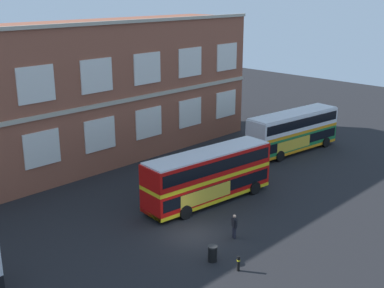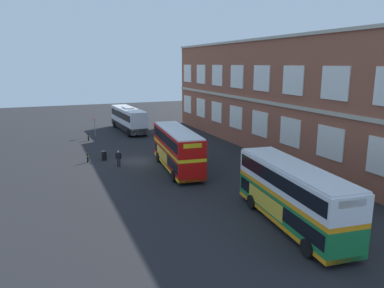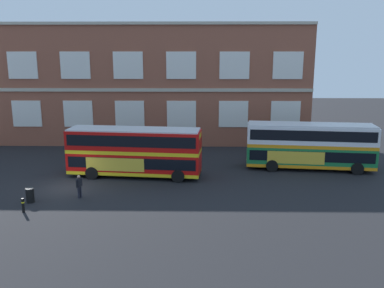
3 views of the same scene
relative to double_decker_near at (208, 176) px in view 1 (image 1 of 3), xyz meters
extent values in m
plane|color=black|center=(-4.70, -0.98, -2.15)|extent=(120.00, 120.00, 0.00)
cube|color=brown|center=(-4.96, 15.02, 4.33)|extent=(44.97, 8.00, 12.96)
cube|color=#B2A893|center=(-4.96, 10.94, 4.07)|extent=(44.97, 0.16, 0.36)
cube|color=#B2A893|center=(-4.96, 10.97, 10.96)|extent=(44.97, 0.28, 0.30)
cube|color=silver|center=(-7.77, 10.96, 1.48)|extent=(3.15, 0.12, 2.85)
cube|color=silver|center=(-2.15, 10.96, 1.48)|extent=(3.15, 0.12, 2.85)
cube|color=silver|center=(3.48, 10.96, 1.48)|extent=(3.15, 0.12, 2.85)
cube|color=silver|center=(9.10, 10.96, 1.48)|extent=(3.15, 0.12, 2.85)
cube|color=silver|center=(14.72, 10.96, 1.48)|extent=(3.15, 0.12, 2.85)
cube|color=silver|center=(-7.77, 10.96, 6.66)|extent=(3.15, 0.12, 2.85)
cube|color=silver|center=(-2.15, 10.96, 6.66)|extent=(3.15, 0.12, 2.85)
cube|color=silver|center=(3.48, 10.96, 6.66)|extent=(3.15, 0.12, 2.85)
cube|color=silver|center=(9.10, 10.96, 6.66)|extent=(3.15, 0.12, 2.85)
cube|color=silver|center=(14.72, 10.96, 6.66)|extent=(3.15, 0.12, 2.85)
cube|color=red|center=(0.00, 0.00, -0.92)|extent=(11.21, 3.68, 1.75)
cube|color=black|center=(0.00, 0.00, -0.71)|extent=(10.77, 3.67, 0.90)
cube|color=yellow|center=(0.00, 0.00, 0.10)|extent=(11.21, 3.68, 0.30)
cube|color=red|center=(0.00, 0.00, 1.03)|extent=(11.21, 3.68, 1.55)
cube|color=black|center=(0.00, 0.00, 1.10)|extent=(10.77, 3.67, 0.90)
cube|color=yellow|center=(0.00, 0.00, -1.66)|extent=(11.21, 3.70, 0.28)
cube|color=silver|center=(0.00, 0.00, 1.86)|extent=(10.98, 3.55, 0.12)
cube|color=gold|center=(-1.45, -1.14, -0.84)|extent=(4.82, 0.53, 1.10)
cube|color=yellow|center=(5.44, -0.57, 1.45)|extent=(0.23, 1.65, 0.40)
cylinder|color=black|center=(3.69, -1.67, -1.63)|extent=(1.07, 0.43, 1.04)
cylinder|color=black|center=(3.96, 0.87, -1.63)|extent=(1.07, 0.43, 1.04)
cylinder|color=black|center=(-3.42, -0.92, -1.63)|extent=(1.07, 0.43, 1.04)
cylinder|color=black|center=(-3.15, 1.61, -1.63)|extent=(1.07, 0.43, 1.04)
cube|color=#197038|center=(15.17, 2.41, -0.92)|extent=(11.22, 3.76, 1.75)
cube|color=black|center=(15.17, 2.41, -0.71)|extent=(10.78, 3.75, 0.90)
cube|color=orange|center=(15.17, 2.41, 0.10)|extent=(11.22, 3.76, 0.30)
cube|color=silver|center=(15.17, 2.41, 1.03)|extent=(11.22, 3.76, 1.55)
cube|color=black|center=(15.17, 2.41, 1.10)|extent=(10.78, 3.75, 0.90)
cube|color=orange|center=(15.17, 2.41, -1.66)|extent=(11.22, 3.78, 0.28)
cube|color=silver|center=(15.17, 2.41, 1.86)|extent=(10.99, 3.64, 0.12)
cube|color=gold|center=(13.72, 1.27, -0.84)|extent=(4.81, 0.57, 1.10)
cube|color=yellow|center=(20.61, 1.79, 1.45)|extent=(0.24, 1.65, 0.40)
cylinder|color=black|center=(18.86, 0.71, -1.63)|extent=(1.07, 0.43, 1.04)
cylinder|color=black|center=(19.14, 3.24, -1.63)|extent=(1.07, 0.43, 1.04)
cylinder|color=black|center=(11.75, 1.51, -1.63)|extent=(1.07, 0.43, 1.04)
cylinder|color=black|center=(12.04, 4.04, -1.63)|extent=(1.07, 0.43, 1.04)
cylinder|color=black|center=(-3.16, -5.19, -1.72)|extent=(0.21, 0.21, 0.85)
cylinder|color=black|center=(-3.24, -5.37, -1.72)|extent=(0.21, 0.21, 0.85)
cube|color=black|center=(-3.20, -5.28, -1.00)|extent=(0.38, 0.46, 0.60)
cylinder|color=black|center=(-3.09, -5.04, -1.03)|extent=(0.14, 0.14, 0.57)
cylinder|color=black|center=(-3.30, -5.52, -1.03)|extent=(0.14, 0.14, 0.57)
sphere|color=tan|center=(-3.20, -5.28, -0.56)|extent=(0.22, 0.22, 0.22)
cylinder|color=black|center=(-6.38, -6.24, -1.67)|extent=(0.56, 0.56, 0.95)
cylinder|color=black|center=(-6.38, -6.24, -1.16)|extent=(0.60, 0.60, 0.08)
cylinder|color=black|center=(-6.12, -8.04, -1.67)|extent=(0.18, 0.18, 0.95)
cylinder|color=yellow|center=(-6.12, -8.04, -1.47)|extent=(0.19, 0.19, 0.08)
camera|label=1|loc=(-26.41, -24.15, 13.74)|focal=46.68mm
camera|label=2|loc=(33.42, -12.17, 8.29)|focal=34.23mm
camera|label=3|loc=(5.30, -33.05, 8.16)|focal=38.39mm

